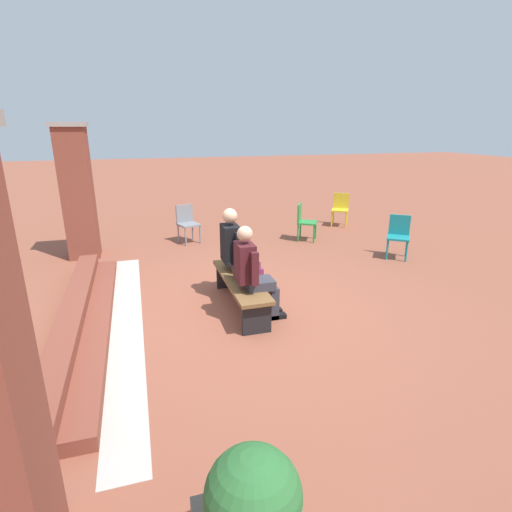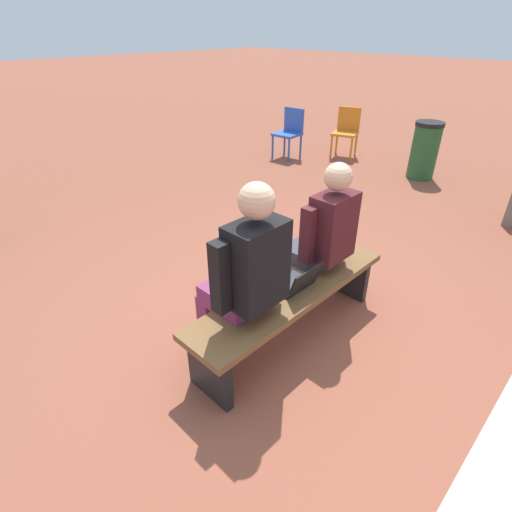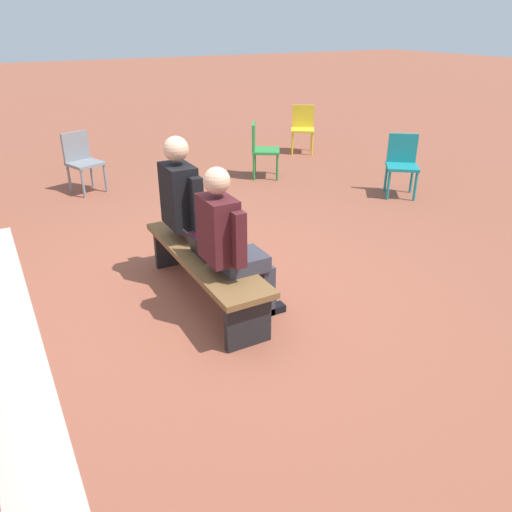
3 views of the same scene
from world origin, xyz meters
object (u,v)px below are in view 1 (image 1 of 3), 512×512
Objects in this scene: plastic_chair_near_bench_right at (340,207)px; person_adult at (238,251)px; bench at (240,285)px; person_student at (253,270)px; plastic_chair_far_right at (187,221)px; plastic_chair_far_left at (399,234)px; laptop at (240,276)px; plastic_chair_mid_courtyard at (304,220)px.

person_adult is at bearing 135.15° from plastic_chair_near_bench_right.
plastic_chair_near_bench_right reaches higher than bench.
person_adult is (0.41, -0.07, 0.38)m from bench.
plastic_chair_near_bench_right is (4.58, -3.75, -0.22)m from person_student.
bench is 1.30× the size of person_adult.
person_adult is at bearing -174.05° from plastic_chair_far_right.
bench is at bearing 111.03° from plastic_chair_far_left.
person_adult is 1.65× the size of plastic_chair_far_right.
plastic_chair_far_right is at bearing 59.18° from plastic_chair_far_left.
laptop is at bearing 169.49° from person_adult.
person_student is 3.97m from plastic_chair_far_left.
person_adult reaches higher than plastic_chair_mid_courtyard.
plastic_chair_mid_courtyard reaches higher than bench.
bench is 0.56m from person_adult.
bench is 3.86m from plastic_chair_mid_courtyard.
person_adult reaches higher than plastic_chair_far_right.
person_adult is at bearing -10.51° from laptop.
bench is at bearing -21.48° from laptop.
person_adult reaches higher than person_student.
plastic_chair_far_left is 2.14m from plastic_chair_mid_courtyard.
person_adult reaches higher than bench.
laptop is (-0.44, 0.08, -0.23)m from person_adult.
laptop is (-0.03, 0.01, 0.15)m from bench.
plastic_chair_far_left and plastic_chair_mid_courtyard have the same top height.
person_student is 1.56× the size of plastic_chair_far_right.
plastic_chair_far_right reaches higher than laptop.
plastic_chair_mid_courtyard is (1.71, 1.30, 0.00)m from plastic_chair_far_left.
plastic_chair_far_left is at bearing -120.82° from plastic_chair_far_right.
person_student is at bearing -168.29° from laptop.
person_student is at bearing -175.28° from plastic_chair_far_right.
plastic_chair_far_left is (1.39, -3.61, 0.13)m from bench.
laptop is at bearing 137.70° from plastic_chair_near_bench_right.
bench is at bearing 9.19° from person_student.
plastic_chair_near_bench_right is at bearing -54.28° from plastic_chair_mid_courtyard.
plastic_chair_far_left is at bearing -68.62° from laptop.
person_student is 4.16m from plastic_chair_mid_courtyard.
plastic_chair_near_bench_right is at bearing -83.43° from plastic_chair_far_right.
person_adult is 3.50m from plastic_chair_mid_courtyard.
plastic_chair_mid_courtyard and plastic_chair_near_bench_right have the same top height.
plastic_chair_near_bench_right is (0.47, -4.08, 0.00)m from plastic_chair_far_right.
laptop is 0.38× the size of plastic_chair_mid_courtyard.
laptop reaches higher than bench.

